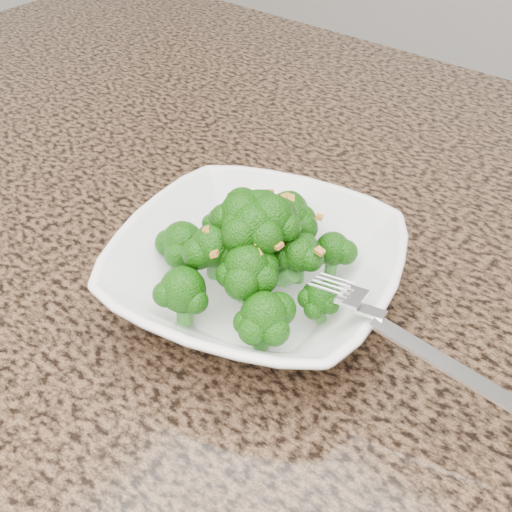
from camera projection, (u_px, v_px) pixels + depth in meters
The scene contains 6 objects.
cabinet at pixel (263, 463), 0.99m from camera, with size 1.55×0.95×0.87m, color #372416.
granite_counter at pixel (265, 229), 0.71m from camera, with size 1.64×1.04×0.03m, color brown.
bowl at pixel (256, 272), 0.58m from camera, with size 0.25×0.25×0.06m, color white.
broccoli_pile at pixel (256, 213), 0.54m from camera, with size 0.22×0.22×0.07m, color #165509, non-canonical shape.
garlic_topping at pixel (256, 174), 0.51m from camera, with size 0.13×0.13×0.01m, color #C4832F, non-canonical shape.
fork at pixel (376, 315), 0.48m from camera, with size 0.19×0.03×0.01m, color silver, non-canonical shape.
Camera 1 is at (0.36, -0.14, 1.31)m, focal length 45.00 mm.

